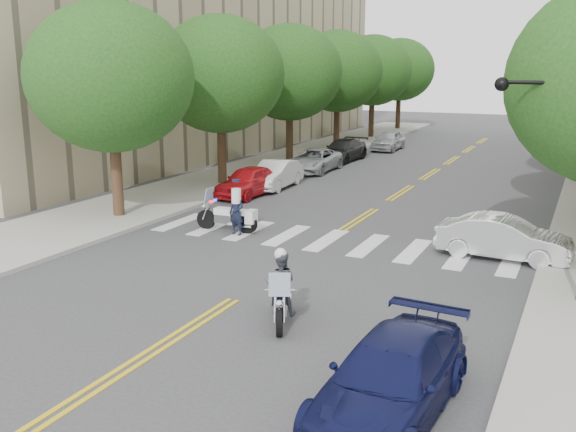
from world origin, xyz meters
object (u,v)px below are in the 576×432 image
Objects in this scene: officer_standing at (237,213)px; motorcycle_police at (281,288)px; convertible at (504,238)px; motorcycle_parked at (232,217)px; sedan_blue at (390,379)px.

motorcycle_police is at bearing -44.78° from officer_standing.
motorcycle_police is 0.52× the size of convertible.
motorcycle_police is 8.68m from motorcycle_parked.
officer_standing is at bearing 135.38° from sedan_blue.
convertible is 0.88× the size of sedan_blue.
sedan_blue is (3.61, -3.00, -0.14)m from motorcycle_police.
convertible is (9.50, 0.79, 0.13)m from motorcycle_parked.
motorcycle_parked is at bearing 135.70° from sedan_blue.
motorcycle_parked is 0.60× the size of convertible.
convertible is at bearing -87.87° from motorcycle_parked.
motorcycle_police reaches higher than officer_standing.
motorcycle_parked is 13.30m from sedan_blue.
convertible is (4.14, 7.61, -0.14)m from motorcycle_police.
motorcycle_police reaches higher than convertible.
officer_standing reaches higher than convertible.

